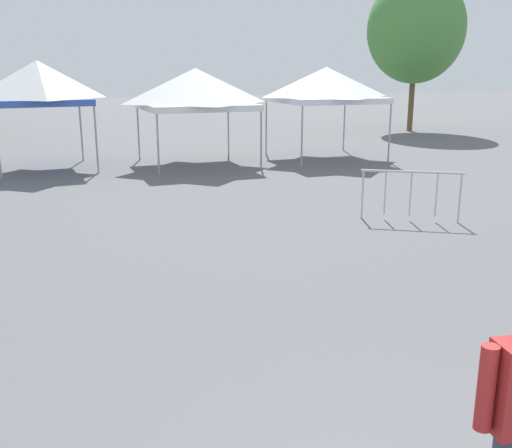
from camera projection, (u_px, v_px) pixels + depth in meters
The scene contains 5 objects.
canopy_tent_far_right at pixel (38, 83), 18.26m from camera, with size 3.14×3.14×3.40m.
canopy_tent_right_of_center at pixel (196, 89), 19.36m from camera, with size 3.54×3.54×3.17m.
canopy_tent_left_of_center at pixel (326, 85), 20.74m from camera, with size 3.57×3.57×3.21m.
tree_behind_tents_right at pixel (416, 29), 29.61m from camera, with size 4.91×4.91×7.82m.
crowd_barrier_by_lift at pixel (411, 186), 12.30m from camera, with size 1.79×1.19×1.08m.
Camera 1 is at (-2.28, -1.75, 3.11)m, focal length 41.12 mm.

